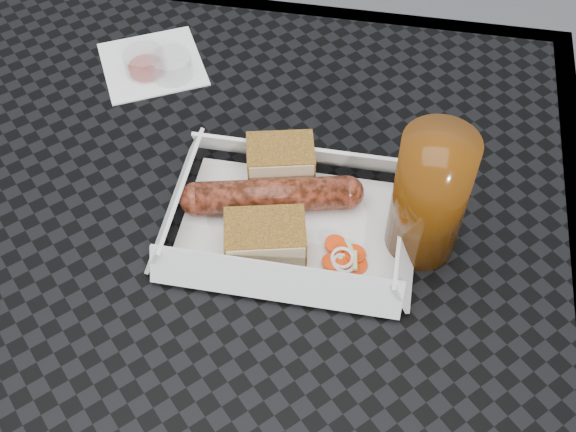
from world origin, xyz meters
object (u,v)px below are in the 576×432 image
object	(u,v)px
food_tray	(290,225)
drink_glass	(430,197)
patio_table	(204,270)
bratwurst	(272,196)

from	to	relation	value
food_tray	drink_glass	size ratio (longest dim) A/B	1.52
patio_table	drink_glass	size ratio (longest dim) A/B	5.52
food_tray	drink_glass	bearing A→B (deg)	1.21
drink_glass	food_tray	bearing A→B (deg)	-178.79
patio_table	drink_glass	xyz separation A→B (m)	(0.22, 0.02, 0.15)
bratwurst	drink_glass	xyz separation A→B (m)	(0.15, -0.02, 0.05)
drink_glass	patio_table	bearing A→B (deg)	-174.64
patio_table	bratwurst	bearing A→B (deg)	28.25
food_tray	bratwurst	xyz separation A→B (m)	(-0.02, 0.02, 0.02)
bratwurst	drink_glass	bearing A→B (deg)	-6.29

